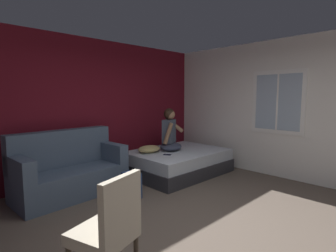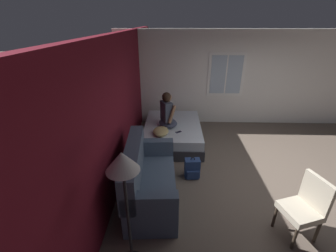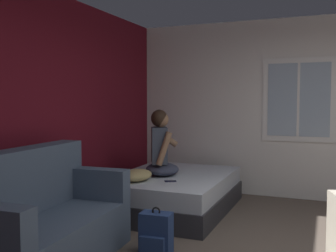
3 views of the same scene
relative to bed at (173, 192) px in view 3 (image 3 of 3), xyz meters
name	(u,v)px [view 3 (image 3 of 3)]	position (x,y,z in m)	size (l,w,h in m)	color
wall_back_accent	(27,112)	(-1.57, 1.06, 1.11)	(10.65, 0.16, 2.70)	maroon
wall_side_with_window	(327,109)	(1.33, -1.90, 1.12)	(0.19, 7.16, 2.70)	silver
bed	(173,192)	(0.00, 0.00, 0.00)	(1.98, 1.46, 0.48)	#2D2D33
couch	(41,223)	(-2.13, 0.41, 0.16)	(1.75, 0.92, 1.04)	#47566B
person_seated	(161,149)	(-0.10, 0.13, 0.60)	(0.66, 0.63, 0.88)	#383D51
backpack	(156,234)	(-1.50, -0.42, -0.04)	(0.25, 0.31, 0.46)	navy
throw_pillow	(136,175)	(-0.55, 0.27, 0.31)	(0.48, 0.36, 0.14)	tan
cell_phone	(170,181)	(-0.45, -0.14, 0.25)	(0.07, 0.14, 0.01)	black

